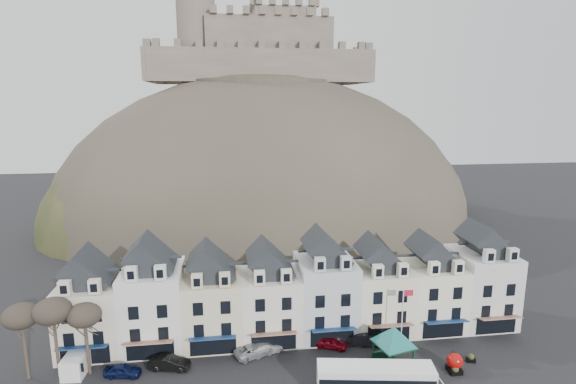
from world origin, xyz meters
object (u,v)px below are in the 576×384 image
(bus_shelter, at_px, (394,336))
(car_maroon, at_px, (330,342))
(car_charcoal, at_px, (368,338))
(car_white, at_px, (265,348))
(flagpole, at_px, (403,317))
(white_van, at_px, (79,360))
(car_silver, at_px, (255,350))
(bus, at_px, (375,379))
(car_black, at_px, (169,363))
(red_buoy, at_px, (455,362))
(car_navy, at_px, (123,371))

(bus_shelter, relative_size, car_maroon, 1.78)
(car_charcoal, bearing_deg, car_white, 104.18)
(bus_shelter, distance_m, flagpole, 3.08)
(bus_shelter, distance_m, white_van, 33.61)
(bus_shelter, height_order, car_charcoal, bus_shelter)
(car_white, distance_m, car_maroon, 7.58)
(car_silver, height_order, car_charcoal, car_charcoal)
(flagpole, relative_size, car_white, 1.85)
(car_maroon, bearing_deg, bus_shelter, -103.99)
(bus, distance_m, car_black, 21.57)
(flagpole, height_order, car_maroon, flagpole)
(red_buoy, bearing_deg, car_silver, 163.76)
(white_van, height_order, car_white, white_van)
(car_navy, xyz_separation_m, car_silver, (13.85, 2.05, 0.00))
(bus, relative_size, car_navy, 3.05)
(car_navy, xyz_separation_m, car_black, (4.65, 0.64, 0.08))
(flagpole, relative_size, car_maroon, 1.98)
(red_buoy, distance_m, car_charcoal, 9.84)
(red_buoy, xyz_separation_m, car_charcoal, (-7.44, 6.44, -0.29))
(car_silver, relative_size, car_white, 1.07)
(white_van, bearing_deg, car_silver, 5.15)
(car_navy, relative_size, car_white, 0.88)
(car_white, bearing_deg, car_charcoal, -110.85)
(red_buoy, bearing_deg, bus_shelter, 163.94)
(bus_shelter, relative_size, car_black, 1.63)
(bus_shelter, distance_m, car_white, 14.44)
(car_silver, bearing_deg, car_maroon, -110.80)
(flagpole, relative_size, car_navy, 2.11)
(white_van, xyz_separation_m, car_black, (9.50, -1.22, -0.37))
(bus_shelter, distance_m, car_charcoal, 5.63)
(car_charcoal, bearing_deg, car_silver, 105.47)
(bus, height_order, car_charcoal, bus)
(flagpole, distance_m, car_navy, 30.53)
(flagpole, height_order, car_silver, flagpole)
(red_buoy, bearing_deg, car_black, 171.23)
(bus_shelter, xyz_separation_m, car_white, (-13.36, 4.57, -3.01))
(car_black, height_order, car_silver, car_black)
(red_buoy, height_order, white_van, white_van)
(flagpole, height_order, car_white, flagpole)
(bus_shelter, distance_m, car_maroon, 8.01)
(car_charcoal, bearing_deg, bus_shelter, -150.61)
(bus, xyz_separation_m, car_black, (-20.32, 7.16, -1.03))
(car_maroon, bearing_deg, bus, -140.43)
(red_buoy, height_order, car_silver, red_buoy)
(bus_shelter, bearing_deg, white_van, 158.67)
(flagpole, xyz_separation_m, car_charcoal, (-3.18, 2.40, -3.76))
(car_silver, bearing_deg, car_white, -99.13)
(red_buoy, relative_size, car_navy, 0.56)
(car_silver, bearing_deg, bus, -151.13)
(bus, relative_size, red_buoy, 5.48)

